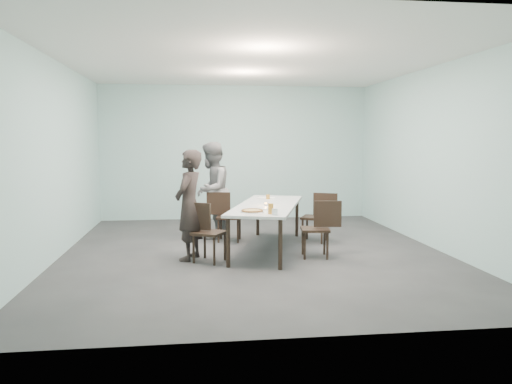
{
  "coord_description": "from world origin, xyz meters",
  "views": [
    {
      "loc": [
        -0.93,
        -7.79,
        1.79
      ],
      "look_at": [
        0.0,
        -0.28,
        1.0
      ],
      "focal_mm": 35.0,
      "sensor_mm": 36.0,
      "label": 1
    }
  ],
  "objects": [
    {
      "name": "pizza",
      "position": [
        -0.1,
        -0.69,
        0.77
      ],
      "size": [
        0.34,
        0.34,
        0.04
      ],
      "color": "white",
      "rests_on": "table"
    },
    {
      "name": "water_tumbler",
      "position": [
        0.17,
        -1.01,
        0.8
      ],
      "size": [
        0.08,
        0.08,
        0.09
      ],
      "primitive_type": "cylinder",
      "color": "silver",
      "rests_on": "table"
    },
    {
      "name": "chair_near_right",
      "position": [
        0.97,
        -0.45,
        0.5
      ],
      "size": [
        0.63,
        0.47,
        0.87
      ],
      "rotation": [
        0.0,
        0.0,
        3.01
      ],
      "color": "black",
      "rests_on": "ground"
    },
    {
      "name": "diner_far",
      "position": [
        -0.62,
        1.3,
        0.88
      ],
      "size": [
        0.94,
        1.04,
        1.76
      ],
      "primitive_type": "imported",
      "rotation": [
        0.0,
        0.0,
        -1.96
      ],
      "color": "slate",
      "rests_on": "ground"
    },
    {
      "name": "chair_near_left",
      "position": [
        -0.79,
        -0.5,
        0.5
      ],
      "size": [
        0.64,
        0.57,
        0.87
      ],
      "rotation": [
        0.0,
        0.0,
        -0.52
      ],
      "color": "black",
      "rests_on": "ground"
    },
    {
      "name": "amber_tumbler",
      "position": [
        0.36,
        0.88,
        0.79
      ],
      "size": [
        0.07,
        0.07,
        0.08
      ],
      "primitive_type": "cylinder",
      "color": "#BD8029",
      "rests_on": "table"
    },
    {
      "name": "beer_glass",
      "position": [
        0.13,
        -0.9,
        0.82
      ],
      "size": [
        0.08,
        0.08,
        0.15
      ],
      "primitive_type": "cylinder",
      "color": "#BD8029",
      "rests_on": "table"
    },
    {
      "name": "tealight",
      "position": [
        0.19,
        -0.02,
        0.77
      ],
      "size": [
        0.06,
        0.06,
        0.05
      ],
      "color": "silver",
      "rests_on": "table"
    },
    {
      "name": "chair_far_left",
      "position": [
        -0.4,
        0.96,
        0.5
      ],
      "size": [
        0.64,
        0.49,
        0.87
      ],
      "rotation": [
        0.0,
        0.0,
        -0.19
      ],
      "color": "black",
      "rests_on": "ground"
    },
    {
      "name": "chair_far_right",
      "position": [
        1.23,
        0.66,
        0.5
      ],
      "size": [
        0.65,
        0.56,
        0.87
      ],
      "rotation": [
        0.0,
        0.0,
        2.68
      ],
      "color": "black",
      "rests_on": "ground"
    },
    {
      "name": "menu",
      "position": [
        0.36,
        1.07,
        0.75
      ],
      "size": [
        0.35,
        0.3,
        0.01
      ],
      "primitive_type": "cube",
      "rotation": [
        0.0,
        0.0,
        -0.3
      ],
      "color": "silver",
      "rests_on": "table"
    },
    {
      "name": "table",
      "position": [
        0.24,
        0.16,
        0.69
      ],
      "size": [
        1.63,
        2.75,
        0.75
      ],
      "rotation": [
        0.0,
        0.0,
        -0.3
      ],
      "color": "white",
      "rests_on": "ground"
    },
    {
      "name": "room_shell",
      "position": [
        0.0,
        0.0,
        2.03
      ],
      "size": [
        6.02,
        7.02,
        3.01
      ],
      "color": "#A8D4D3",
      "rests_on": "ground"
    },
    {
      "name": "diner_near",
      "position": [
        -1.01,
        -0.36,
        0.82
      ],
      "size": [
        0.59,
        0.71,
        1.65
      ],
      "primitive_type": "imported",
      "rotation": [
        0.0,
        0.0,
        -1.96
      ],
      "color": "black",
      "rests_on": "ground"
    },
    {
      "name": "side_plate",
      "position": [
        0.14,
        -0.4,
        0.76
      ],
      "size": [
        0.18,
        0.18,
        0.01
      ],
      "primitive_type": "cylinder",
      "color": "white",
      "rests_on": "table"
    },
    {
      "name": "ground",
      "position": [
        0.0,
        0.0,
        0.0
      ],
      "size": [
        7.0,
        7.0,
        0.0
      ],
      "primitive_type": "plane",
      "color": "#333335",
      "rests_on": "ground"
    }
  ]
}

